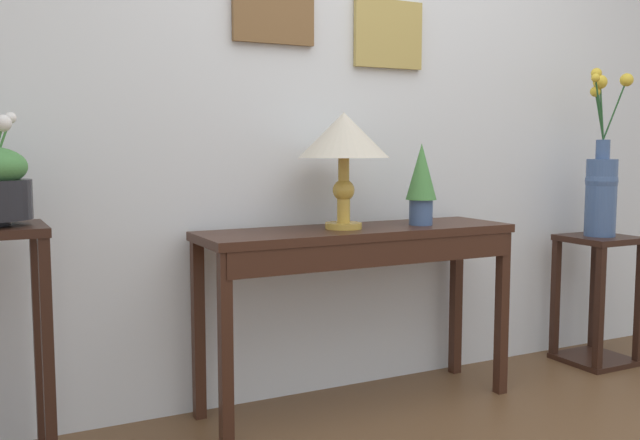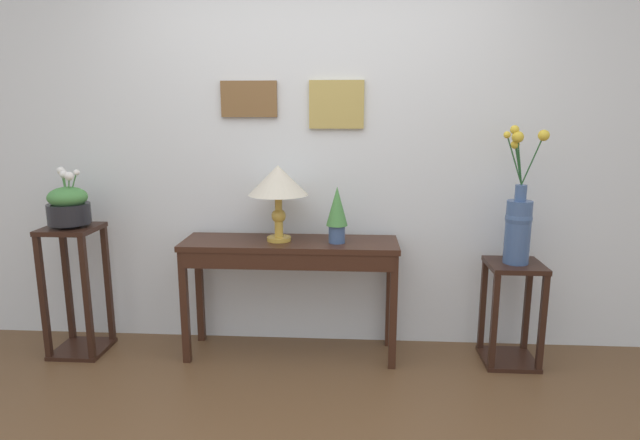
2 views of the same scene
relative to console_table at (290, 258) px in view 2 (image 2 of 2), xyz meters
name	(u,v)px [view 2 (image 2 of 2)]	position (x,y,z in m)	size (l,w,h in m)	color
back_wall_with_art	(313,136)	(0.13, 0.31, 0.74)	(9.00, 0.13, 2.80)	silver
console_table	(290,258)	(0.00, 0.00, 0.00)	(1.35, 0.39, 0.76)	#381E14
table_lamp	(278,183)	(-0.07, 0.02, 0.47)	(0.37, 0.37, 0.47)	gold
potted_plant_on_console	(337,212)	(0.29, -0.01, 0.30)	(0.13, 0.13, 0.35)	#3D5684
pedestal_stand_left	(77,290)	(-1.39, -0.03, -0.23)	(0.33, 0.33, 0.85)	black
planter_bowl_wide_left	(68,205)	(-1.39, -0.03, 0.33)	(0.26, 0.26, 0.37)	black
pedestal_stand_right	(511,313)	(1.39, 0.00, -0.33)	(0.33, 0.33, 0.65)	black
flower_vase_tall_right	(518,221)	(1.39, 0.00, 0.26)	(0.25, 0.16, 0.83)	#3D5684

